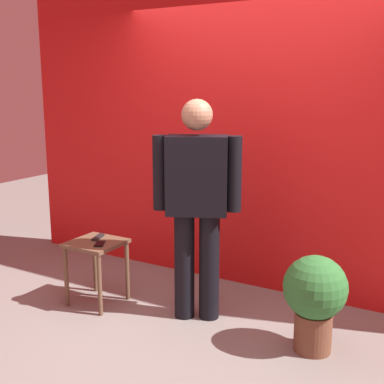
{
  "coord_description": "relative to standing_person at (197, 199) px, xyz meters",
  "views": [
    {
      "loc": [
        1.77,
        -2.89,
        1.82
      ],
      "look_at": [
        -0.23,
        0.55,
        0.97
      ],
      "focal_mm": 47.42,
      "sensor_mm": 36.0,
      "label": 1
    }
  ],
  "objects": [
    {
      "name": "ground_plane",
      "position": [
        0.09,
        -0.38,
        -0.96
      ],
      "size": [
        12.0,
        12.0,
        0.0
      ],
      "primitive_type": "plane",
      "color": "gray"
    },
    {
      "name": "back_wall_red",
      "position": [
        0.09,
        0.87,
        0.63
      ],
      "size": [
        5.01,
        0.12,
        3.19
      ],
      "primitive_type": "cube",
      "color": "red",
      "rests_on": "ground_plane"
    },
    {
      "name": "standing_person",
      "position": [
        0.0,
        0.0,
        0.0
      ],
      "size": [
        0.66,
        0.4,
        1.72
      ],
      "color": "black",
      "rests_on": "ground_plane"
    },
    {
      "name": "side_table",
      "position": [
        -0.86,
        -0.19,
        -0.52
      ],
      "size": [
        0.42,
        0.42,
        0.54
      ],
      "color": "brown",
      "rests_on": "ground_plane"
    },
    {
      "name": "cell_phone",
      "position": [
        -0.78,
        -0.24,
        -0.41
      ],
      "size": [
        0.13,
        0.16,
        0.01
      ],
      "primitive_type": "cube",
      "rotation": [
        0.0,
        0.0,
        0.51
      ],
      "color": "black",
      "rests_on": "side_table"
    },
    {
      "name": "tv_remote",
      "position": [
        -0.9,
        -0.11,
        -0.41
      ],
      "size": [
        0.09,
        0.18,
        0.02
      ],
      "primitive_type": "cube",
      "rotation": [
        0.0,
        0.0,
        0.27
      ],
      "color": "black",
      "rests_on": "side_table"
    },
    {
      "name": "potted_plant",
      "position": [
        0.96,
        -0.05,
        -0.55
      ],
      "size": [
        0.44,
        0.44,
        0.69
      ],
      "color": "brown",
      "rests_on": "ground_plane"
    }
  ]
}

